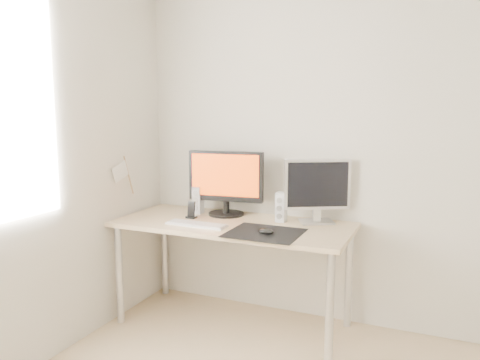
% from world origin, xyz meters
% --- Properties ---
extents(wall_back, '(3.50, 0.00, 3.50)m').
position_xyz_m(wall_back, '(0.00, 1.75, 1.25)').
color(wall_back, white).
rests_on(wall_back, ground).
extents(mousepad, '(0.45, 0.40, 0.00)m').
position_xyz_m(mousepad, '(-0.63, 1.21, 0.73)').
color(mousepad, black).
rests_on(mousepad, desk).
extents(mouse, '(0.10, 0.06, 0.04)m').
position_xyz_m(mouse, '(-0.61, 1.18, 0.75)').
color(mouse, black).
rests_on(mouse, mousepad).
extents(desk, '(1.60, 0.70, 0.73)m').
position_xyz_m(desk, '(-0.93, 1.38, 0.65)').
color(desk, '#D1B587').
rests_on(desk, ground).
extents(main_monitor, '(0.55, 0.29, 0.47)m').
position_xyz_m(main_monitor, '(-1.07, 1.56, 0.98)').
color(main_monitor, black).
rests_on(main_monitor, desk).
extents(second_monitor, '(0.41, 0.25, 0.43)m').
position_xyz_m(second_monitor, '(-0.41, 1.60, 0.97)').
color(second_monitor, '#B7B7B9').
rests_on(second_monitor, desk).
extents(speaker_left, '(0.06, 0.08, 0.20)m').
position_xyz_m(speaker_left, '(-1.29, 1.54, 0.83)').
color(speaker_left, white).
rests_on(speaker_left, desk).
extents(speaker_right, '(0.06, 0.08, 0.20)m').
position_xyz_m(speaker_right, '(-0.64, 1.53, 0.83)').
color(speaker_right, white).
rests_on(speaker_right, desk).
extents(keyboard, '(0.42, 0.13, 0.02)m').
position_xyz_m(keyboard, '(-1.12, 1.21, 0.74)').
color(keyboard, silver).
rests_on(keyboard, desk).
extents(phone_dock, '(0.07, 0.06, 0.12)m').
position_xyz_m(phone_dock, '(-1.25, 1.38, 0.77)').
color(phone_dock, black).
rests_on(phone_dock, desk).
extents(pennant, '(0.01, 0.23, 0.29)m').
position_xyz_m(pennant, '(-1.72, 1.24, 1.05)').
color(pennant, '#A57F54').
rests_on(pennant, wall_left).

